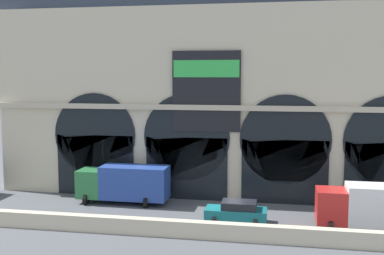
{
  "coord_description": "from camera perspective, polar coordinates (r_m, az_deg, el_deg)",
  "views": [
    {
      "loc": [
        3.5,
        -33.58,
        10.59
      ],
      "look_at": [
        -3.61,
        5.0,
        6.16
      ],
      "focal_mm": 44.07,
      "sensor_mm": 36.0,
      "label": 1
    }
  ],
  "objects": [
    {
      "name": "box_truck_mideast",
      "position": [
        34.7,
        21.23,
        -8.84
      ],
      "size": [
        7.5,
        2.91,
        3.12
      ],
      "color": "red",
      "rests_on": "ground"
    },
    {
      "name": "station_building",
      "position": [
        41.15,
        5.61,
        5.5
      ],
      "size": [
        42.43,
        5.23,
        20.5
      ],
      "color": "beige",
      "rests_on": "ground"
    },
    {
      "name": "ground_plane",
      "position": [
        35.38,
        4.37,
        -10.99
      ],
      "size": [
        200.0,
        200.0,
        0.0
      ],
      "primitive_type": "plane",
      "color": "#54565B"
    },
    {
      "name": "car_center",
      "position": [
        34.49,
        5.44,
        -10.07
      ],
      "size": [
        4.4,
        2.22,
        1.55
      ],
      "color": "#19727A",
      "rests_on": "ground"
    },
    {
      "name": "quay_parapet_wall",
      "position": [
        31.07,
        3.49,
        -12.41
      ],
      "size": [
        90.0,
        0.7,
        1.11
      ],
      "primitive_type": "cube",
      "color": "beige",
      "rests_on": "ground"
    },
    {
      "name": "box_truck_midwest",
      "position": [
        39.46,
        -8.19,
        -6.64
      ],
      "size": [
        7.5,
        2.91,
        3.12
      ],
      "color": "#2D7A42",
      "rests_on": "ground"
    }
  ]
}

